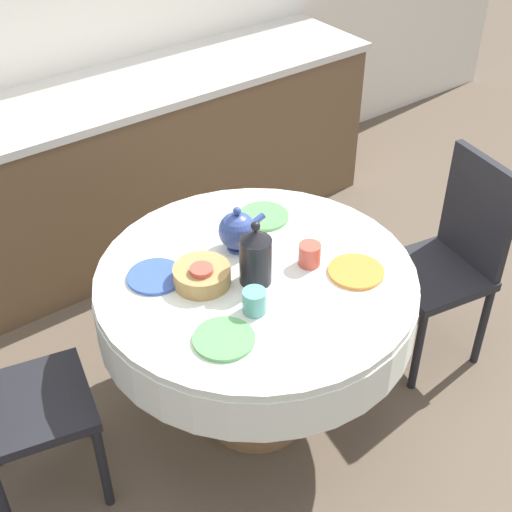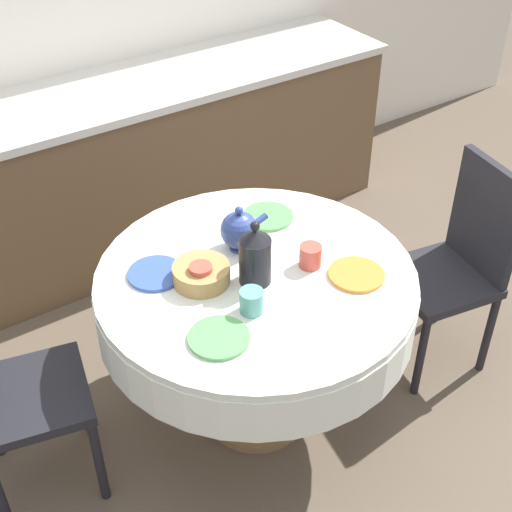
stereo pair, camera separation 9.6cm
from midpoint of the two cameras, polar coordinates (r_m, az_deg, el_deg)
ground_plane at (r=3.11m, az=0.90°, el=-12.36°), size 12.00×12.00×0.00m
kitchen_counter at (r=3.79m, az=-11.36°, el=6.19°), size 3.24×0.64×0.92m
dining_table at (r=2.67m, az=1.03°, el=-3.58°), size 1.19×1.19×0.76m
chair_left at (r=3.16m, az=16.69°, el=-0.25°), size 0.46×0.46×0.96m
chair_right at (r=2.62m, az=-18.65°, el=-9.84°), size 0.48×0.48×0.96m
plate_near_left at (r=2.32m, az=-1.80°, el=-6.57°), size 0.20×0.20×0.01m
cup_near_left at (r=2.40m, az=0.79°, el=-3.66°), size 0.08×0.08×0.09m
plate_near_right at (r=2.60m, az=9.09°, el=-1.49°), size 0.20×0.20×0.01m
cup_near_right at (r=2.61m, az=5.42°, el=-0.02°), size 0.08×0.08×0.09m
plate_far_left at (r=2.59m, az=-6.98°, el=-1.41°), size 0.20×0.20×0.01m
cup_far_left at (r=2.51m, az=-3.33°, el=-1.61°), size 0.08×0.08×0.09m
plate_far_right at (r=2.87m, az=1.90°, el=3.17°), size 0.20×0.20×0.01m
cup_far_right at (r=2.72m, az=0.33°, el=1.94°), size 0.08×0.08×0.09m
coffee_carafe at (r=2.49m, az=1.02°, el=-0.05°), size 0.12×0.12×0.25m
teapot at (r=2.66m, az=-0.28°, el=2.06°), size 0.20×0.14×0.19m
bread_basket at (r=2.53m, az=-3.32°, el=-1.46°), size 0.21×0.21×0.07m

